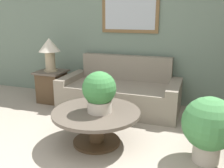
{
  "coord_description": "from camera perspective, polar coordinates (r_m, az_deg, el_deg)",
  "views": [
    {
      "loc": [
        0.84,
        -1.46,
        1.57
      ],
      "look_at": [
        -0.34,
        1.88,
        0.58
      ],
      "focal_mm": 40.0,
      "sensor_mm": 36.0,
      "label": 1
    }
  ],
  "objects": [
    {
      "name": "side_table",
      "position": [
        4.74,
        -13.57,
        -0.44
      ],
      "size": [
        0.5,
        0.5,
        0.58
      ],
      "color": "#4C3823",
      "rests_on": "ground_plane"
    },
    {
      "name": "couch_main",
      "position": [
        4.28,
        1.92,
        -1.96
      ],
      "size": [
        1.99,
        0.93,
        0.87
      ],
      "color": "gray",
      "rests_on": "ground_plane"
    },
    {
      "name": "potted_plant_on_table",
      "position": [
        2.96,
        -2.92,
        -1.64
      ],
      "size": [
        0.41,
        0.41,
        0.5
      ],
      "color": "beige",
      "rests_on": "coffee_table"
    },
    {
      "name": "wall_back",
      "position": [
        4.49,
        8.68,
        12.11
      ],
      "size": [
        7.21,
        0.09,
        2.6
      ],
      "color": "slate",
      "rests_on": "ground_plane"
    },
    {
      "name": "table_lamp",
      "position": [
        4.6,
        -14.11,
        7.74
      ],
      "size": [
        0.39,
        0.39,
        0.59
      ],
      "color": "tan",
      "rests_on": "side_table"
    },
    {
      "name": "coffee_table",
      "position": [
        3.12,
        -3.6,
        -8.14
      ],
      "size": [
        1.09,
        1.09,
        0.43
      ],
      "color": "#4C3823",
      "rests_on": "ground_plane"
    },
    {
      "name": "potted_plant_floor",
      "position": [
        2.89,
        21.27,
        -8.94
      ],
      "size": [
        0.58,
        0.58,
        0.74
      ],
      "color": "beige",
      "rests_on": "ground_plane"
    }
  ]
}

